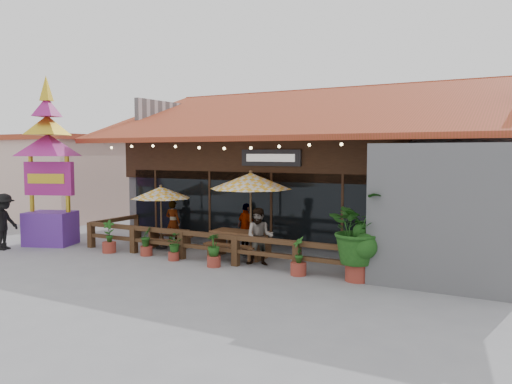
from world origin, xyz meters
The scene contains 19 objects.
ground centered at (0.00, 0.00, 0.00)m, with size 100.00×100.00×0.00m, color gray.
restaurant_building centered at (0.26, 6.61, 2.21)m, with size 15.50×14.73×6.09m.
patio_railing centered at (-2.25, -0.27, 0.61)m, with size 10.00×2.60×0.92m.
neighbor_building centered at (-15.00, 6.00, 2.14)m, with size 8.40×8.40×4.22m.
umbrella_left centered at (-4.22, 0.60, 1.97)m, with size 2.39×2.39×2.25m.
umbrella_right centered at (-0.69, 0.76, 2.45)m, with size 3.47×3.47×2.81m.
picnic_table_left centered at (-3.98, 0.69, 0.44)m, with size 1.54×1.38×0.66m.
picnic_table_right centered at (-0.99, 0.57, 0.58)m, with size 1.82×1.57×0.86m.
thai_sign_tower centered at (-8.20, -0.84, 3.48)m, with size 3.12×3.12×6.59m.
tropical_plant centered at (3.23, -0.47, 1.36)m, with size 2.18×2.25×2.37m.
diner_a centered at (-4.37, 1.45, 0.81)m, with size 0.59×0.39×1.62m, color #372011.
diner_b centered at (0.09, -0.08, 0.86)m, with size 0.84×0.65×1.73m, color #372011.
diner_c centered at (-1.34, 1.61, 0.83)m, with size 0.97×0.40×1.65m, color #372011.
pedestrian centered at (-8.84, -2.24, 0.98)m, with size 1.26×0.73×1.96m, color black.
planter_a centered at (-5.26, -0.87, 0.47)m, with size 0.47×0.45×1.11m.
planter_b centered at (-3.83, -0.64, 0.43)m, with size 0.39×0.39×0.96m.
planter_c centered at (-2.58, -0.81, 0.47)m, with size 0.58×0.53×0.83m.
planter_d centered at (-0.99, -0.93, 0.48)m, with size 0.51×0.51×0.99m.
planter_e centered at (1.62, -0.65, 0.45)m, with size 0.45×0.46×1.08m.
Camera 1 is at (7.10, -13.06, 3.37)m, focal length 35.00 mm.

